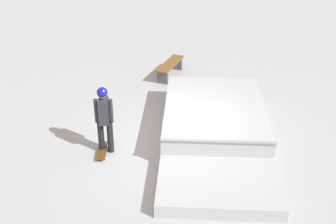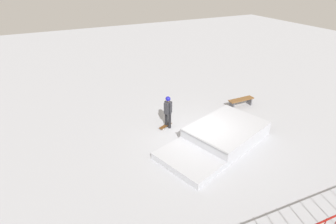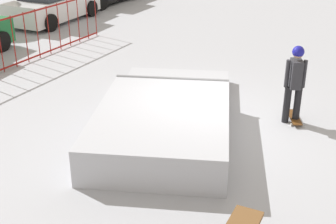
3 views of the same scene
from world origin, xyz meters
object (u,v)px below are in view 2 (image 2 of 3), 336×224
at_px(skate_ramp, 220,136).
at_px(skater, 168,110).
at_px(skateboard, 165,126).
at_px(park_bench, 241,101).

xyz_separation_m(skate_ramp, skater, (1.58, -2.29, 0.69)).
height_order(skate_ramp, skater, skater).
relative_size(skate_ramp, skater, 3.44).
relative_size(skateboard, park_bench, 0.51).
bearing_deg(skater, skateboard, -48.65).
xyz_separation_m(skater, skateboard, (0.11, -0.06, -0.93)).
xyz_separation_m(skateboard, park_bench, (-5.00, -0.16, 0.28)).
distance_m(skate_ramp, park_bench, 4.14).
xyz_separation_m(skater, park_bench, (-4.88, -0.22, -0.65)).
relative_size(skater, park_bench, 1.07).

